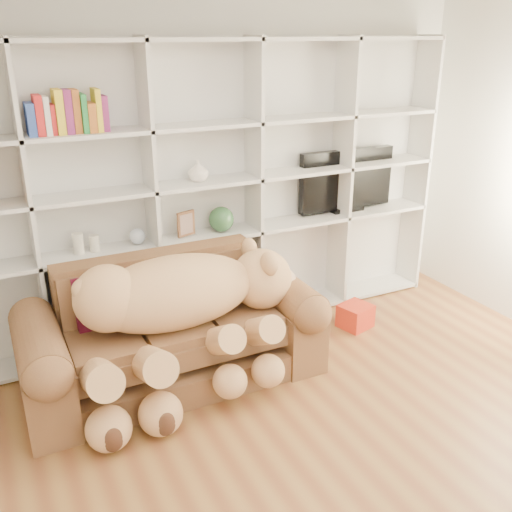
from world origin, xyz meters
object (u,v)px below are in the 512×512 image
sofa (172,337)px  tv (346,181)px  gift_box (355,316)px  teddy_bear (180,310)px

sofa → tv: (1.94, 0.66, 0.81)m
gift_box → sofa: bearing=-178.6°
teddy_bear → gift_box: bearing=7.2°
teddy_bear → gift_box: 1.76m
teddy_bear → gift_box: (1.66, 0.22, -0.54)m
tv → sofa: bearing=-161.1°
sofa → teddy_bear: (0.01, -0.18, 0.30)m
gift_box → tv: bearing=67.1°
gift_box → tv: (0.26, 0.62, 1.04)m
teddy_bear → tv: 2.16m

